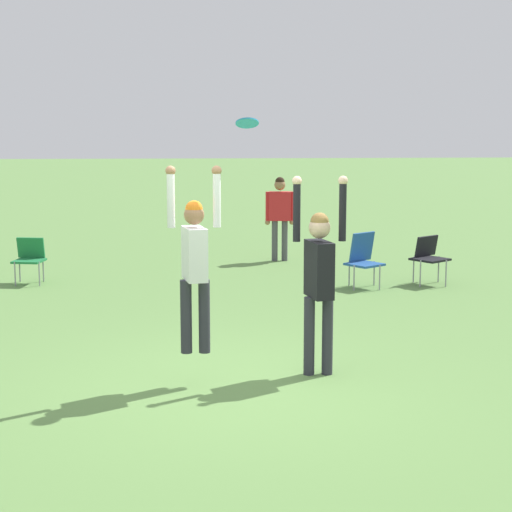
{
  "coord_description": "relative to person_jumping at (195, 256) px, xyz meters",
  "views": [
    {
      "loc": [
        -0.44,
        -8.65,
        2.73
      ],
      "look_at": [
        0.27,
        0.54,
        1.3
      ],
      "focal_mm": 60.0,
      "sensor_mm": 36.0,
      "label": 1
    }
  ],
  "objects": [
    {
      "name": "frisbee",
      "position": [
        0.56,
        0.18,
        1.36
      ],
      "size": [
        0.24,
        0.23,
        0.12
      ],
      "color": "#2D9EDB"
    },
    {
      "name": "person_spectator_far",
      "position": [
        1.74,
        8.15,
        -0.36
      ],
      "size": [
        0.6,
        0.26,
        1.68
      ],
      "rotation": [
        0.0,
        0.0,
        -0.13
      ],
      "color": "#4C4C51",
      "rests_on": "ground_plane"
    },
    {
      "name": "person_jumping",
      "position": [
        0.0,
        0.0,
        0.0
      ],
      "size": [
        0.57,
        0.45,
        1.96
      ],
      "rotation": [
        0.0,
        0.0,
        1.77
      ],
      "color": "#2D2D38",
      "rests_on": "ground_plane"
    },
    {
      "name": "camping_chair_1",
      "position": [
        -2.81,
        6.05,
        -0.9
      ],
      "size": [
        0.55,
        0.59,
        0.78
      ],
      "rotation": [
        0.0,
        0.0,
        2.96
      ],
      "color": "gray",
      "rests_on": "ground_plane"
    },
    {
      "name": "person_defending",
      "position": [
        1.34,
        0.26,
        -0.21
      ],
      "size": [
        0.6,
        0.48,
        2.18
      ],
      "rotation": [
        0.0,
        0.0,
        -1.38
      ],
      "color": "#2D2D38",
      "rests_on": "ground_plane"
    },
    {
      "name": "camping_chair_0",
      "position": [
        2.86,
        5.28,
        -0.86
      ],
      "size": [
        0.71,
        0.78,
        0.91
      ],
      "rotation": [
        0.0,
        0.0,
        3.76
      ],
      "color": "gray",
      "rests_on": "ground_plane"
    },
    {
      "name": "ground_plane",
      "position": [
        0.4,
        -0.11,
        -1.37
      ],
      "size": [
        120.0,
        120.0,
        0.0
      ],
      "primitive_type": "plane",
      "color": "#608C47"
    },
    {
      "name": "camping_chair_2",
      "position": [
        4.03,
        5.47,
        -0.87
      ],
      "size": [
        0.72,
        0.79,
        0.81
      ],
      "rotation": [
        0.0,
        0.0,
        3.76
      ],
      "color": "gray",
      "rests_on": "ground_plane"
    }
  ]
}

